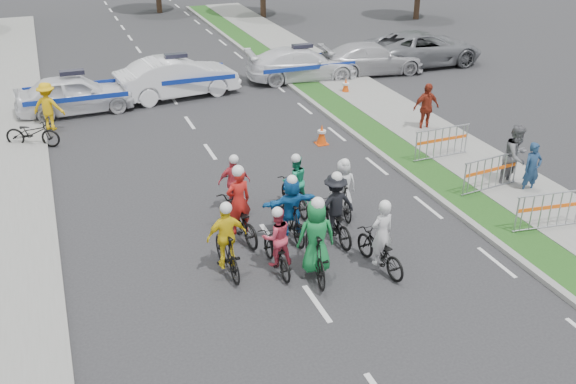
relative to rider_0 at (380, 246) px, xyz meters
name	(u,v)px	position (x,y,z in m)	size (l,w,h in m)	color
ground	(317,304)	(-1.88, -0.75, -0.60)	(90.00, 90.00, 0.00)	#28282B
curb_right	(407,175)	(3.22, 4.25, -0.54)	(0.20, 60.00, 0.12)	gray
grass_strip	(427,171)	(3.92, 4.25, -0.54)	(1.20, 60.00, 0.11)	#1B4717
sidewalk_right	(476,163)	(5.72, 4.25, -0.53)	(2.40, 60.00, 0.13)	gray
rider_0	(380,246)	(0.00, 0.00, 0.00)	(0.85, 1.84, 1.81)	black
rider_1	(315,246)	(-1.49, 0.27, 0.18)	(0.93, 1.98, 2.02)	black
rider_2	(276,246)	(-2.23, 0.79, 0.03)	(0.70, 1.64, 1.67)	black
rider_3	(227,245)	(-3.31, 1.10, 0.11)	(0.93, 1.76, 1.83)	black
rider_4	(334,213)	(-0.41, 1.62, 0.12)	(1.06, 1.86, 1.87)	black
rider_5	(291,212)	(-1.41, 2.01, 0.15)	(1.44, 1.71, 1.78)	black
rider_6	(239,214)	(-2.60, 2.51, 0.07)	(0.98, 2.06, 2.02)	black
rider_7	(342,193)	(0.32, 2.71, 0.06)	(0.75, 1.63, 1.67)	black
rider_8	(295,189)	(-0.78, 3.38, 0.04)	(0.74, 1.70, 1.70)	black
rider_9	(234,190)	(-2.31, 3.90, 0.06)	(0.90, 1.67, 1.70)	black
police_car_0	(75,94)	(-5.66, 13.92, 0.15)	(1.77, 4.40, 1.50)	white
police_car_1	(177,77)	(-1.58, 14.53, 0.22)	(1.73, 4.96, 1.63)	white
police_car_2	(302,64)	(4.12, 15.00, 0.12)	(2.02, 4.97, 1.44)	white
civilian_sedan	(372,58)	(7.51, 14.84, 0.10)	(1.96, 4.83, 1.40)	#BDBCC2
civilian_suv	(422,48)	(10.43, 15.31, 0.21)	(2.68, 5.81, 1.62)	slate
spectator_0	(532,169)	(5.89, 2.00, 0.17)	(0.56, 0.37, 1.54)	navy
spectator_1	(516,156)	(5.73, 2.56, 0.35)	(0.92, 0.72, 1.89)	slate
spectator_2	(426,108)	(5.75, 7.39, 0.28)	(1.04, 0.43, 1.77)	maroon
marshal_hiviz	(48,106)	(-6.68, 12.32, 0.27)	(1.12, 0.64, 1.73)	#E6AE0C
barrier_0	(550,213)	(4.82, 0.00, -0.04)	(2.00, 0.50, 1.12)	#A5A8AD
barrier_1	(490,175)	(4.82, 2.43, -0.04)	(2.00, 0.50, 1.12)	#A5A8AD
barrier_2	(441,144)	(4.82, 4.93, -0.04)	(2.00, 0.50, 1.12)	#A5A8AD
cone_0	(322,135)	(1.85, 7.58, -0.26)	(0.40, 0.40, 0.70)	#F24C0C
cone_1	(346,86)	(5.01, 12.36, -0.26)	(0.40, 0.40, 0.70)	#F24C0C
parked_bike	(32,133)	(-7.29, 10.82, -0.11)	(0.65, 1.85, 0.97)	black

